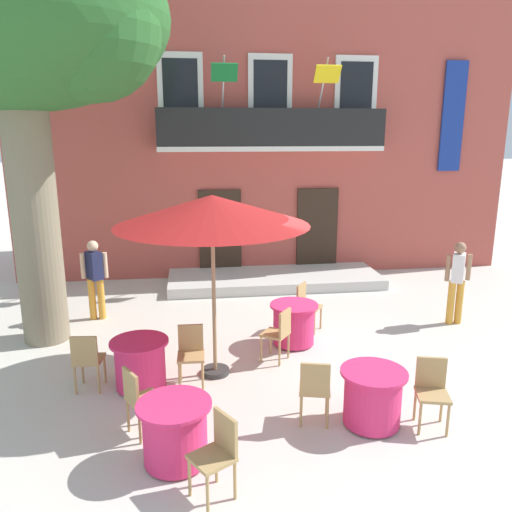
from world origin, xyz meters
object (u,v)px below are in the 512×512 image
Objects in this scene: cafe_chair_near_tree_0 at (315,387)px; cafe_table_middle at (294,324)px; cafe_umbrella at (212,211)px; cafe_table_far_side at (175,432)px; cafe_chair_far_side_0 at (218,450)px; cafe_chair_front_1 at (87,358)px; cafe_chair_far_side_1 at (139,397)px; pedestrian_near_entrance at (457,278)px; cafe_chair_near_tree_1 at (432,388)px; cafe_chair_middle_1 at (279,331)px; plane_tree at (11,28)px; cafe_chair_front_0 at (191,351)px; cafe_table_front at (140,364)px; pedestrian_mid_plaza at (95,275)px; cafe_chair_middle_0 at (306,303)px; cafe_table_near_tree at (372,397)px.

cafe_chair_near_tree_0 is 2.58m from cafe_table_middle.
cafe_table_far_side is at bearing -105.05° from cafe_umbrella.
cafe_chair_front_1 is at bearing 125.63° from cafe_chair_far_side_0.
cafe_chair_far_side_1 is 0.54× the size of pedestrian_near_entrance.
cafe_chair_near_tree_1 is 4.01m from pedestrian_near_entrance.
cafe_chair_near_tree_0 is 1.76m from cafe_chair_far_side_0.
cafe_chair_middle_1 reaches higher than cafe_table_middle.
plane_tree is 5.92m from cafe_chair_front_0.
cafe_table_front is 0.53× the size of pedestrian_mid_plaza.
plane_tree is 7.73× the size of cafe_chair_front_1.
cafe_chair_near_tree_0 reaches higher than cafe_table_far_side.
cafe_table_far_side is (0.55, -1.84, 0.00)m from cafe_table_front.
cafe_chair_middle_1 and cafe_chair_front_1 have the same top height.
cafe_table_middle is 0.95× the size of cafe_chair_middle_0.
cafe_chair_far_side_0 is at bearing -57.21° from plane_tree.
cafe_chair_near_tree_0 is (-0.75, 0.11, 0.14)m from cafe_table_near_tree.
pedestrian_mid_plaza reaches higher than cafe_table_middle.
cafe_chair_middle_0 reaches higher than cafe_table_front.
cafe_table_far_side is (-0.20, -1.90, -0.14)m from cafe_chair_front_0.
cafe_chair_far_side_0 is 5.93m from pedestrian_mid_plaza.
cafe_table_middle is 0.77m from cafe_chair_middle_0.
cafe_umbrella is at bearing -30.85° from plane_tree.
pedestrian_mid_plaza is (-1.68, 4.91, 0.54)m from cafe_table_far_side.
cafe_chair_front_0 is (0.75, 0.05, 0.14)m from cafe_table_front.
cafe_chair_far_side_0 reaches higher than cafe_table_middle.
cafe_chair_near_tree_0 is 0.55× the size of pedestrian_mid_plaza.
cafe_chair_front_0 is (-1.84, -1.22, 0.14)m from cafe_table_middle.
pedestrian_mid_plaza is (-7.13, 1.23, -0.02)m from pedestrian_near_entrance.
cafe_chair_near_tree_0 is at bearing -51.50° from pedestrian_mid_plaza.
cafe_table_far_side is 0.30× the size of cafe_umbrella.
cafe_chair_front_1 is (-1.51, -0.05, 0.00)m from cafe_chair_front_0.
cafe_chair_near_tree_1 is 3.86m from cafe_umbrella.
cafe_chair_front_0 is at bearing -139.89° from cafe_chair_middle_0.
plane_tree is 7.73× the size of cafe_chair_near_tree_1.
plane_tree is at bearing -132.02° from pedestrian_mid_plaza.
plane_tree is 7.73× the size of cafe_chair_middle_1.
cafe_chair_front_1 is 1.00× the size of cafe_chair_far_side_1.
cafe_chair_far_side_0 is at bearing -67.71° from cafe_table_front.
cafe_table_near_tree is 2.71m from cafe_table_middle.
cafe_chair_front_0 is at bearing -161.20° from pedestrian_near_entrance.
pedestrian_mid_plaza is (-3.73, 1.80, 0.54)m from cafe_table_middle.
cafe_table_near_tree is at bearing -88.23° from cafe_chair_middle_0.
cafe_table_near_tree and cafe_table_far_side have the same top height.
cafe_chair_far_side_0 reaches higher than cafe_table_near_tree.
cafe_chair_front_1 is at bearing -152.77° from cafe_chair_middle_0.
cafe_chair_front_0 is 1.00× the size of cafe_chair_far_side_1.
cafe_chair_far_side_1 is (2.06, -3.39, -4.83)m from plane_tree.
pedestrian_near_entrance reaches higher than cafe_chair_near_tree_1.
cafe_chair_near_tree_1 is at bearing -4.26° from cafe_chair_far_side_1.
plane_tree is 4.28× the size of pedestrian_mid_plaza.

